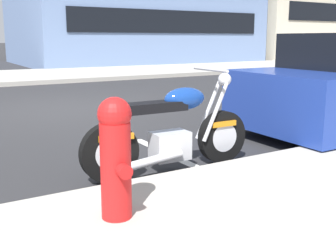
# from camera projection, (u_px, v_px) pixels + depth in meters

# --- Properties ---
(ground_plane) EXTENTS (260.00, 260.00, 0.00)m
(ground_plane) POSITION_uv_depth(u_px,v_px,m) (71.00, 109.00, 8.34)
(ground_plane) COLOR #28282B
(sidewalk_far_curb) EXTENTS (120.00, 5.00, 0.14)m
(sidewalk_far_curb) POSITION_uv_depth(u_px,v_px,m) (260.00, 66.00, 20.46)
(sidewalk_far_curb) COLOR #ADA89E
(sidewalk_far_curb) RESTS_ON ground
(parking_stall_stripe) EXTENTS (0.12, 2.20, 0.01)m
(parking_stall_stripe) POSITION_uv_depth(u_px,v_px,m) (179.00, 159.00, 4.85)
(parking_stall_stripe) COLOR silver
(parking_stall_stripe) RESTS_ON ground
(parked_motorcycle) EXTENTS (1.98, 0.62, 1.10)m
(parked_motorcycle) POSITION_uv_depth(u_px,v_px,m) (172.00, 133.00, 4.35)
(parked_motorcycle) COLOR black
(parked_motorcycle) RESTS_ON ground
(fire_hydrant) EXTENTS (0.24, 0.36, 0.88)m
(fire_hydrant) POSITION_uv_depth(u_px,v_px,m) (116.00, 155.00, 2.88)
(fire_hydrant) COLOR red
(fire_hydrant) RESTS_ON sidewalk_near_curb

